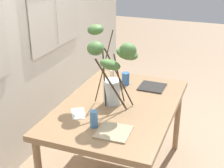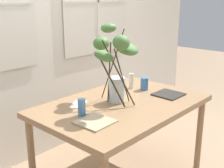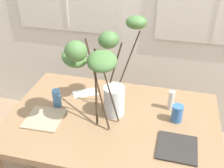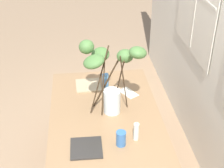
% 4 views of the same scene
% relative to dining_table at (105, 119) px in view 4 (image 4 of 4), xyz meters
% --- Properties ---
extents(dining_table, '(1.44, 0.95, 0.77)m').
position_rel_dining_table_xyz_m(dining_table, '(0.00, 0.00, 0.00)').
color(dining_table, '#93704C').
rests_on(dining_table, ground).
extents(vase_with_branches, '(0.53, 0.57, 0.66)m').
position_rel_dining_table_xyz_m(vase_with_branches, '(-0.05, 0.04, 0.43)').
color(vase_with_branches, silver).
rests_on(vase_with_branches, dining_table).
extents(drinking_glass_blue_left, '(0.06, 0.06, 0.13)m').
position_rel_dining_table_xyz_m(drinking_glass_blue_left, '(-0.42, 0.05, 0.14)').
color(drinking_glass_blue_left, '#4C84BC').
rests_on(drinking_glass_blue_left, dining_table).
extents(drinking_glass_blue_right, '(0.08, 0.08, 0.12)m').
position_rel_dining_table_xyz_m(drinking_glass_blue_right, '(0.43, 0.08, 0.13)').
color(drinking_glass_blue_right, '#386BAD').
rests_on(drinking_glass_blue_right, dining_table).
extents(plate_square_left, '(0.25, 0.25, 0.01)m').
position_rel_dining_table_xyz_m(plate_square_left, '(-0.44, -0.12, 0.08)').
color(plate_square_left, tan).
rests_on(plate_square_left, dining_table).
extents(plate_square_right, '(0.24, 0.24, 0.01)m').
position_rel_dining_table_xyz_m(plate_square_right, '(0.44, -0.18, 0.08)').
color(plate_square_right, '#2D2B28').
rests_on(plate_square_right, dining_table).
extents(napkin_folded, '(0.22, 0.19, 0.00)m').
position_rel_dining_table_xyz_m(napkin_folded, '(-0.28, 0.25, 0.08)').
color(napkin_folded, silver).
rests_on(napkin_folded, dining_table).
extents(pillar_candle, '(0.04, 0.04, 0.16)m').
position_rel_dining_table_xyz_m(pillar_candle, '(0.38, 0.21, 0.15)').
color(pillar_candle, silver).
rests_on(pillar_candle, dining_table).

